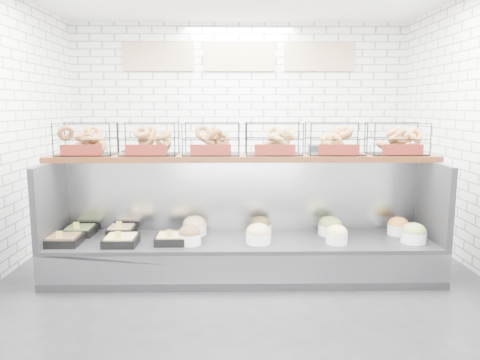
{
  "coord_description": "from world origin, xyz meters",
  "views": [
    {
      "loc": [
        -0.11,
        -4.43,
        1.77
      ],
      "look_at": [
        -0.03,
        0.45,
        1.0
      ],
      "focal_mm": 35.0,
      "sensor_mm": 36.0,
      "label": 1
    }
  ],
  "objects": [
    {
      "name": "ground",
      "position": [
        0.0,
        0.0,
        0.0
      ],
      "size": [
        5.5,
        5.5,
        0.0
      ],
      "primitive_type": "plane",
      "color": "black",
      "rests_on": "ground"
    },
    {
      "name": "room_shell",
      "position": [
        0.0,
        0.6,
        2.06
      ],
      "size": [
        5.02,
        5.51,
        3.01
      ],
      "color": "white",
      "rests_on": "ground"
    },
    {
      "name": "display_case",
      "position": [
        -0.0,
        0.34,
        0.33
      ],
      "size": [
        4.0,
        0.9,
        1.2
      ],
      "color": "black",
      "rests_on": "ground"
    },
    {
      "name": "bagel_shelf",
      "position": [
        0.0,
        0.52,
        1.39
      ],
      "size": [
        4.1,
        0.5,
        0.4
      ],
      "color": "#401E0D",
      "rests_on": "display_case"
    },
    {
      "name": "prep_counter",
      "position": [
        -0.01,
        2.43,
        0.47
      ],
      "size": [
        4.0,
        0.6,
        1.2
      ],
      "color": "#93969B",
      "rests_on": "ground"
    }
  ]
}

